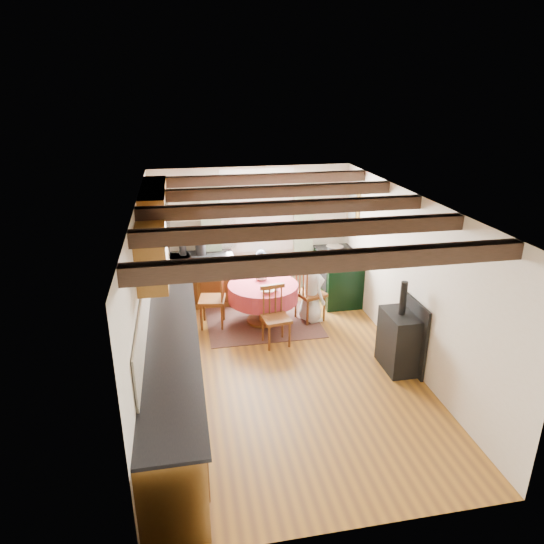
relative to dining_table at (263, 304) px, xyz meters
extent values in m
cube|color=#AB7023|center=(0.03, -1.44, -0.35)|extent=(3.60, 5.50, 0.00)
cube|color=white|center=(0.03, -1.44, 2.05)|extent=(3.60, 5.50, 0.00)
cube|color=silver|center=(0.03, 1.31, 0.85)|extent=(3.60, 0.00, 2.40)
cube|color=silver|center=(0.03, -4.19, 0.85)|extent=(3.60, 0.00, 2.40)
cube|color=silver|center=(-1.77, -1.44, 0.85)|extent=(0.00, 5.50, 2.40)
cube|color=silver|center=(1.83, -1.44, 0.85)|extent=(0.00, 5.50, 2.40)
cube|color=#3C261C|center=(0.03, -3.44, 1.96)|extent=(3.60, 0.16, 0.16)
cube|color=#3C261C|center=(0.03, -2.44, 1.96)|extent=(3.60, 0.16, 0.16)
cube|color=#3C261C|center=(0.03, -1.44, 1.96)|extent=(3.60, 0.16, 0.16)
cube|color=#3C261C|center=(0.03, -0.44, 1.96)|extent=(3.60, 0.16, 0.16)
cube|color=#3C261C|center=(0.03, 0.56, 1.96)|extent=(3.60, 0.16, 0.16)
cube|color=beige|center=(-1.75, -1.14, 0.85)|extent=(0.02, 4.50, 0.55)
cube|color=beige|center=(-0.97, 1.29, 0.85)|extent=(1.40, 0.02, 0.55)
cube|color=brown|center=(-1.47, -1.44, 0.09)|extent=(0.60, 5.30, 0.88)
cube|color=brown|center=(-1.02, 1.01, 0.09)|extent=(1.30, 0.60, 0.88)
cube|color=black|center=(-1.45, -1.44, 0.55)|extent=(0.64, 5.30, 0.04)
cube|color=black|center=(-1.02, 0.99, 0.55)|extent=(1.30, 0.64, 0.04)
cube|color=brown|center=(-1.60, -0.24, 1.60)|extent=(0.34, 1.80, 0.90)
cube|color=brown|center=(-1.60, -1.74, 1.55)|extent=(0.34, 0.90, 0.70)
cube|color=white|center=(0.13, 1.30, 1.25)|extent=(1.34, 0.03, 1.54)
cube|color=white|center=(0.13, 1.30, 1.25)|extent=(1.20, 0.01, 1.40)
cube|color=beige|center=(-0.72, 1.21, 0.75)|extent=(0.35, 0.10, 2.10)
cube|color=beige|center=(0.98, 1.21, 0.75)|extent=(0.35, 0.10, 2.10)
cylinder|color=black|center=(0.13, 1.21, 1.85)|extent=(2.00, 0.03, 0.03)
cube|color=gold|center=(1.80, 0.86, 1.35)|extent=(0.04, 0.50, 0.60)
cylinder|color=silver|center=(1.08, 1.28, 1.35)|extent=(0.30, 0.02, 0.30)
cube|color=#45322E|center=(0.00, 0.00, -0.34)|extent=(1.86, 1.44, 0.01)
imported|color=#384663|center=(0.10, 0.81, 0.16)|extent=(0.41, 0.31, 1.02)
imported|color=silver|center=(0.81, -0.06, 0.25)|extent=(0.52, 0.66, 1.20)
imported|color=silver|center=(0.01, -0.33, 0.38)|extent=(0.28, 0.28, 0.06)
imported|color=silver|center=(0.00, 0.21, 0.38)|extent=(0.29, 0.29, 0.06)
imported|color=silver|center=(0.15, -0.29, 0.39)|extent=(0.14, 0.14, 0.09)
cylinder|color=#262628|center=(-1.25, 1.08, 0.68)|extent=(0.13, 0.13, 0.22)
cylinder|color=#262628|center=(-0.94, 1.04, 0.68)|extent=(0.19, 0.19, 0.21)
camera|label=1|loc=(-1.25, -7.28, 3.40)|focal=32.36mm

